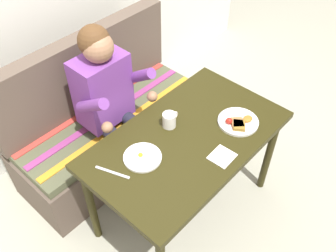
{
  "coord_description": "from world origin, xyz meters",
  "views": [
    {
      "loc": [
        -1.18,
        -0.93,
        2.3
      ],
      "look_at": [
        0.0,
        0.15,
        0.72
      ],
      "focal_mm": 40.39,
      "sensor_mm": 36.0,
      "label": 1
    }
  ],
  "objects": [
    {
      "name": "ground_plane",
      "position": [
        0.0,
        0.0,
        0.0
      ],
      "size": [
        8.0,
        8.0,
        0.0
      ],
      "primitive_type": "plane",
      "color": "#A19F8C"
    },
    {
      "name": "table",
      "position": [
        0.0,
        0.0,
        0.65
      ],
      "size": [
        1.2,
        0.7,
        0.73
      ],
      "color": "#2B270D",
      "rests_on": "ground"
    },
    {
      "name": "couch",
      "position": [
        0.0,
        0.76,
        0.33
      ],
      "size": [
        1.44,
        0.56,
        1.0
      ],
      "color": "brown",
      "rests_on": "ground"
    },
    {
      "name": "person",
      "position": [
        -0.07,
        0.59,
        0.74
      ],
      "size": [
        0.45,
        0.61,
        1.21
      ],
      "color": "#763B92",
      "rests_on": "ground"
    },
    {
      "name": "plate_breakfast",
      "position": [
        0.29,
        -0.15,
        0.74
      ],
      "size": [
        0.24,
        0.24,
        0.05
      ],
      "color": "white",
      "rests_on": "table"
    },
    {
      "name": "plate_eggs",
      "position": [
        -0.29,
        0.08,
        0.74
      ],
      "size": [
        0.21,
        0.21,
        0.04
      ],
      "color": "white",
      "rests_on": "table"
    },
    {
      "name": "coffee_mug",
      "position": [
        -0.0,
        0.14,
        0.78
      ],
      "size": [
        0.12,
        0.08,
        0.09
      ],
      "color": "white",
      "rests_on": "table"
    },
    {
      "name": "napkin",
      "position": [
        0.01,
        -0.24,
        0.73
      ],
      "size": [
        0.14,
        0.13,
        0.01
      ],
      "primitive_type": "cube",
      "rotation": [
        0.0,
        0.0,
        0.04
      ],
      "color": "silver",
      "rests_on": "table"
    },
    {
      "name": "knife",
      "position": [
        -0.46,
        0.12,
        0.73
      ],
      "size": [
        0.08,
        0.19,
        0.0
      ],
      "primitive_type": "cube",
      "rotation": [
        0.0,
        0.0,
        0.35
      ],
      "color": "silver",
      "rests_on": "table"
    }
  ]
}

